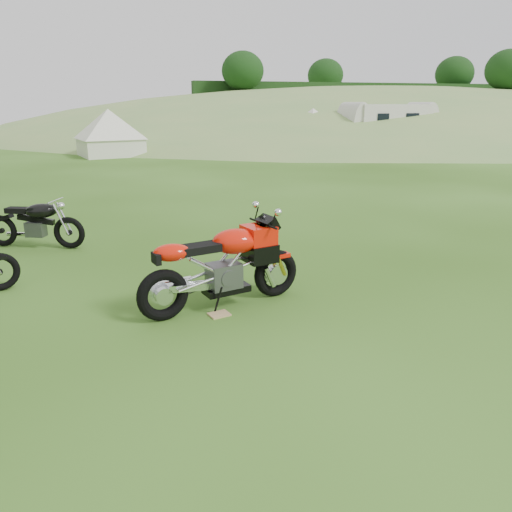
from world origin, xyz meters
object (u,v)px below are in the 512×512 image
object	(u,v)px
caravan	(387,127)
tent_left	(109,131)
sport_motorcycle	(222,260)
tent_right	(313,127)
vintage_moto_b	(34,222)
plywood_board	(219,314)

from	to	relation	value
caravan	tent_left	bearing A→B (deg)	173.95
tent_left	sport_motorcycle	bearing A→B (deg)	-99.92
sport_motorcycle	tent_right	xyz separation A→B (m)	(9.72, 20.59, 0.55)
vintage_moto_b	plywood_board	bearing A→B (deg)	-34.14
sport_motorcycle	plywood_board	size ratio (longest dim) A/B	8.60
plywood_board	vintage_moto_b	bearing A→B (deg)	123.10
caravan	sport_motorcycle	bearing A→B (deg)	-128.12
vintage_moto_b	tent_right	world-z (taller)	tent_right
tent_right	sport_motorcycle	bearing A→B (deg)	-136.37
vintage_moto_b	tent_right	size ratio (longest dim) A/B	0.65
plywood_board	tent_left	xyz separation A→B (m)	(-0.99, 20.15, 1.17)
plywood_board	vintage_moto_b	xyz separation A→B (m)	(-2.50, 3.84, 0.46)
vintage_moto_b	caravan	xyz separation A→B (m)	(16.07, 15.53, 0.76)
sport_motorcycle	vintage_moto_b	xyz separation A→B (m)	(-2.60, 3.60, -0.16)
plywood_board	tent_left	world-z (taller)	tent_left
sport_motorcycle	vintage_moto_b	world-z (taller)	sport_motorcycle
plywood_board	tent_right	xyz separation A→B (m)	(9.82, 20.83, 1.17)
tent_left	plywood_board	bearing A→B (deg)	-100.25
sport_motorcycle	tent_left	size ratio (longest dim) A/B	0.77
vintage_moto_b	tent_left	bearing A→B (deg)	107.45
vintage_moto_b	tent_left	distance (m)	16.40
tent_left	caravan	distance (m)	14.58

